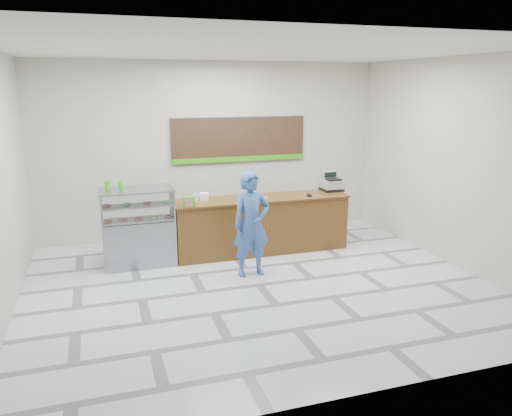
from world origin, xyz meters
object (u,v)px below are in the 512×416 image
object	(u,v)px
customer	(252,224)
sales_counter	(261,225)
cash_register	(331,184)
serving_tray	(250,197)
display_case	(138,226)

from	to	relation	value
customer	sales_counter	bearing A→B (deg)	60.16
cash_register	customer	world-z (taller)	customer
serving_tray	customer	bearing A→B (deg)	-107.25
display_case	customer	size ratio (longest dim) A/B	0.78
display_case	serving_tray	bearing A→B (deg)	1.03
sales_counter	display_case	size ratio (longest dim) A/B	2.45
display_case	customer	distance (m)	2.02
sales_counter	display_case	bearing A→B (deg)	-179.99
sales_counter	serving_tray	xyz separation A→B (m)	(-0.20, 0.04, 0.52)
cash_register	customer	size ratio (longest dim) A/B	0.24
cash_register	customer	distance (m)	2.40
sales_counter	cash_register	world-z (taller)	cash_register
cash_register	customer	xyz separation A→B (m)	(-2.02, -1.25, -0.31)
serving_tray	sales_counter	bearing A→B (deg)	-11.32
serving_tray	cash_register	bearing A→B (deg)	3.86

